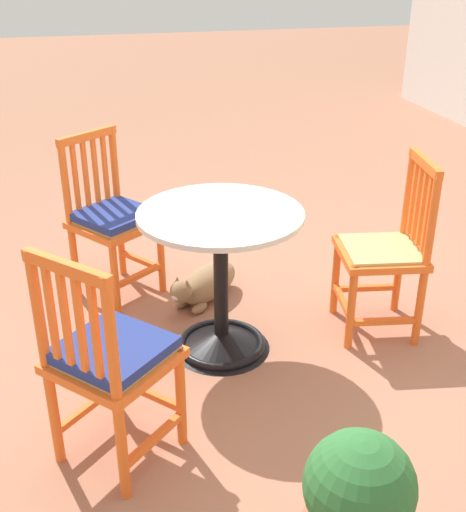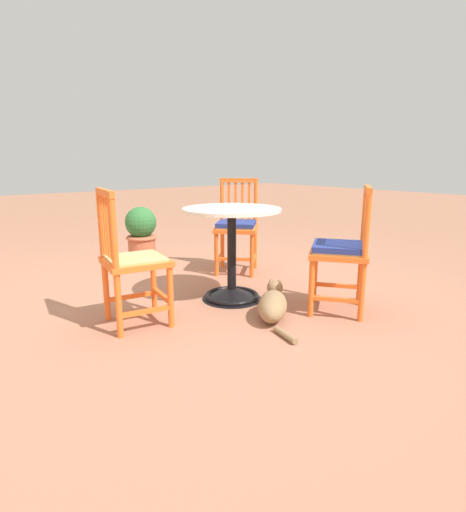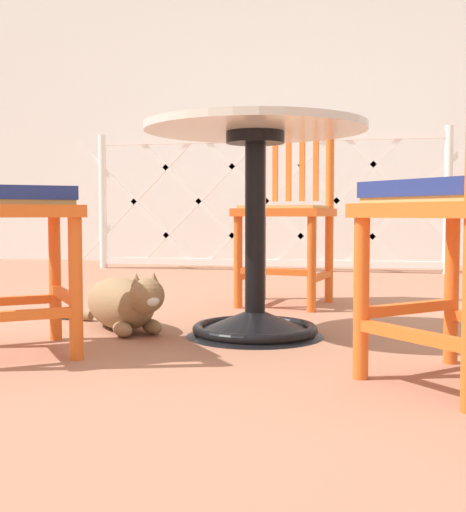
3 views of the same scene
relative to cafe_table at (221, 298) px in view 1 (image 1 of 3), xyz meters
name	(u,v)px [view 1 (image 1 of 3)]	position (x,y,z in m)	size (l,w,h in m)	color
ground_plane	(240,348)	(0.03, 0.09, -0.28)	(24.00, 24.00, 0.00)	#A36B51
cafe_table	(221,298)	(0.00, 0.00, 0.00)	(0.76, 0.76, 0.73)	black
orange_chair_facing_out	(110,360)	(0.62, -0.56, 0.16)	(0.57, 0.57, 0.91)	orange
orange_chair_near_fence	(386,252)	(0.01, 0.84, 0.15)	(0.46, 0.46, 0.91)	orange
orange_chair_at_corner	(112,220)	(-0.70, -0.45, 0.16)	(0.56, 0.56, 0.91)	orange
tabby_cat	(205,285)	(-0.49, 0.01, -0.19)	(0.63, 0.48, 0.23)	#8E704C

